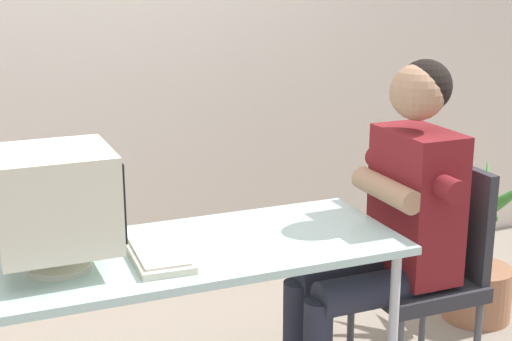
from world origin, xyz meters
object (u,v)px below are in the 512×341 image
Objects in this scene: keyboard at (156,251)px; potted_plant at (481,254)px; desk at (191,264)px; crt_monitor at (55,201)px; office_chair at (430,264)px; person_seated at (390,218)px.

potted_plant is at bearing 12.89° from keyboard.
desk is 0.53m from crt_monitor.
keyboard is 0.47× the size of office_chair.
desk is at bearing -166.71° from potted_plant.
crt_monitor is at bearing -179.27° from office_chair.
desk is 3.78× the size of crt_monitor.
potted_plant is (2.00, 0.38, -0.63)m from crt_monitor.
crt_monitor is 1.27m from person_seated.
keyboard is 0.93m from person_seated.
office_chair is (1.45, 0.02, -0.45)m from crt_monitor.
potted_plant is at bearing 33.32° from office_chair.
office_chair is (1.01, 0.00, -0.16)m from desk.
potted_plant is (1.56, 0.37, -0.34)m from desk.
potted_plant is (1.69, 0.39, -0.42)m from keyboard.
office_chair is at bearing 0.21° from desk.
office_chair is 0.69m from potted_plant.
person_seated reaches higher than potted_plant.
office_chair is at bearing 0.00° from person_seated.
crt_monitor is 0.91× the size of keyboard.
keyboard is at bearing -178.92° from office_chair.
crt_monitor reaches higher than desk.
keyboard is at bearing -178.68° from person_seated.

